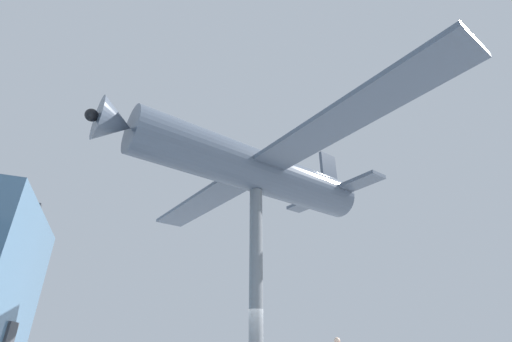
{
  "coord_description": "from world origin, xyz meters",
  "views": [
    {
      "loc": [
        -12.59,
        5.0,
        1.38
      ],
      "look_at": [
        0.0,
        0.0,
        8.21
      ],
      "focal_mm": 24.0,
      "sensor_mm": 36.0,
      "label": 1
    }
  ],
  "objects": [
    {
      "name": "suspended_airplane",
      "position": [
        -0.06,
        0.22,
        8.23
      ],
      "size": [
        18.23,
        12.9,
        3.46
      ],
      "rotation": [
        0.0,
        0.0,
        0.27
      ],
      "color": "#4C5666",
      "rests_on": "support_pylon_central"
    },
    {
      "name": "support_pylon_central",
      "position": [
        0.0,
        0.0,
        3.63
      ],
      "size": [
        0.53,
        0.53,
        7.26
      ],
      "color": "slate",
      "rests_on": "ground_plane"
    }
  ]
}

